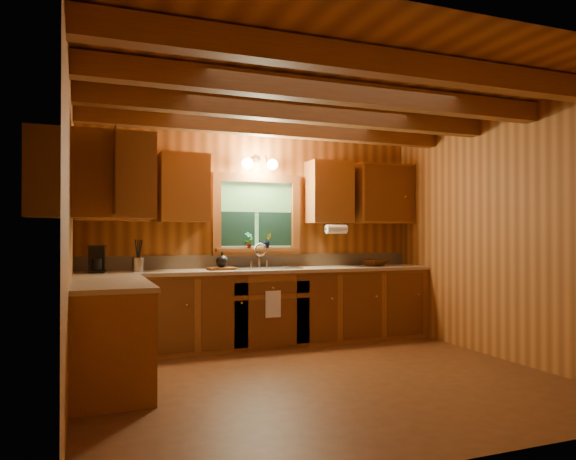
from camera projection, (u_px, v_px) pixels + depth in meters
The scene contains 20 objects.
room at pixel (320, 235), 4.85m from camera, with size 4.20×4.20×4.20m.
ceiling_beams at pixel (320, 104), 4.86m from camera, with size 4.20×2.54×0.18m.
base_cabinets at pixel (230, 314), 5.86m from camera, with size 4.20×2.22×0.86m.
countertop at pixel (231, 273), 5.88m from camera, with size 4.20×2.24×0.04m.
backsplash at pixel (256, 261), 6.61m from camera, with size 4.20×0.02×0.16m, color tan.
dishwasher_panel at pixel (144, 329), 4.95m from camera, with size 0.02×0.60×0.80m, color white.
upper_cabinets at pixel (221, 186), 5.98m from camera, with size 4.19×1.77×0.78m.
window at pixel (257, 216), 6.60m from camera, with size 1.12×0.08×1.00m.
window_sill at pixel (258, 250), 6.55m from camera, with size 1.06×0.14×0.04m, color brown.
wall_sconce at pixel (260, 164), 6.49m from camera, with size 0.45×0.21×0.17m.
paper_towel_roll at pixel (336, 229), 6.61m from camera, with size 0.11×0.11×0.27m, color white.
dish_towel at pixel (273, 304), 6.03m from camera, with size 0.18×0.01×0.30m, color white.
sink at pixel (264, 272), 6.34m from camera, with size 0.82×0.48×0.43m.
coffee_maker at pixel (97, 259), 5.64m from camera, with size 0.16×0.21×0.29m.
utensil_crock at pixel (138, 264), 5.82m from camera, with size 0.12×0.12×0.35m.
cutting_board at pixel (222, 269), 6.11m from camera, with size 0.31×0.22×0.03m, color #5D3214.
teakettle at pixel (222, 261), 6.11m from camera, with size 0.14×0.14×0.18m.
wicker_basket at pixel (374, 263), 6.88m from camera, with size 0.35×0.35×0.09m, color #48230C.
potted_plant_left at pixel (249, 240), 6.50m from camera, with size 0.10×0.07×0.20m, color #5D3214.
potted_plant_right at pixel (267, 241), 6.55m from camera, with size 0.10×0.08×0.18m, color #5D3214.
Camera 1 is at (-2.01, -4.42, 1.29)m, focal length 33.46 mm.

